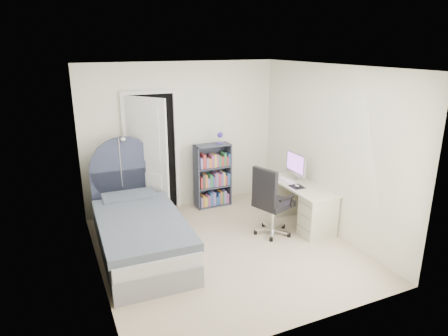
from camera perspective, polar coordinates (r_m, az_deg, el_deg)
name	(u,v)px	position (r m, az deg, el deg)	size (l,w,h in m)	color
room_shell	(226,164)	(5.28, 0.22, 0.60)	(3.50, 3.70, 2.60)	tan
door	(149,156)	(6.56, -10.70, 1.70)	(0.92, 0.68, 2.06)	black
bed	(139,229)	(5.72, -12.05, -8.48)	(1.15, 2.31, 1.41)	gray
nightstand	(117,199)	(6.73, -15.04, -4.34)	(0.36, 0.36, 0.54)	tan
floor_lamp	(124,189)	(6.51, -14.11, -2.87)	(0.20, 0.20, 1.42)	silver
bookcase	(213,177)	(7.02, -1.55, -1.36)	(0.63, 0.27, 1.33)	#3D4253
desk	(300,202)	(6.50, 10.76, -4.78)	(0.53, 1.33, 1.09)	beige
office_chair	(270,199)	(5.93, 6.58, -4.38)	(0.61, 0.61, 1.07)	silver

